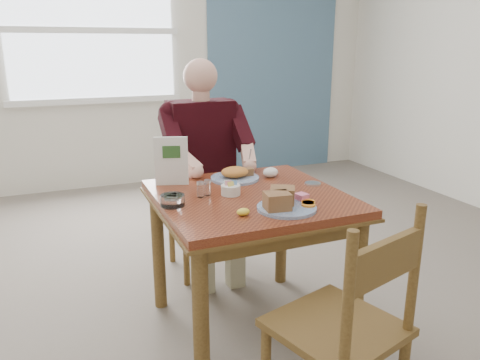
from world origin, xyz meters
name	(u,v)px	position (x,y,z in m)	size (l,w,h in m)	color
floor	(249,326)	(0.00, 0.00, 0.00)	(6.00, 6.00, 0.00)	#6E6359
wall_back	(133,51)	(0.00, 3.00, 1.40)	(5.50, 5.50, 0.00)	silver
accent_panel	(274,51)	(1.60, 2.98, 1.40)	(1.60, 0.02, 2.80)	#466883
lemon_wedge	(243,212)	(-0.15, -0.27, 0.77)	(0.06, 0.04, 0.03)	yellow
napkin	(271,172)	(0.23, 0.24, 0.78)	(0.09, 0.07, 0.06)	white
metal_dish	(313,184)	(0.37, 0.02, 0.76)	(0.08, 0.08, 0.01)	silver
window	(91,30)	(-0.40, 2.97, 1.60)	(1.72, 0.04, 1.42)	white
table	(250,215)	(0.00, 0.00, 0.64)	(0.92, 0.92, 0.75)	brown
chair_far	(201,199)	(0.00, 0.80, 0.48)	(0.42, 0.42, 0.95)	brown
chair_near	(346,330)	(0.02, -0.82, 0.48)	(0.52, 0.52, 0.95)	brown
diner	(205,153)	(0.00, 0.71, 0.81)	(0.53, 0.56, 1.39)	tan
near_plate	(284,202)	(0.05, -0.26, 0.78)	(0.33, 0.33, 0.09)	white
far_plate	(236,175)	(0.03, 0.27, 0.78)	(0.28, 0.28, 0.07)	white
caddy	(231,190)	(-0.09, 0.02, 0.78)	(0.12, 0.12, 0.07)	white
shakers	(204,188)	(-0.22, 0.05, 0.79)	(0.09, 0.06, 0.08)	white
creamer	(173,200)	(-0.40, -0.03, 0.78)	(0.14, 0.14, 0.05)	white
menu	(171,161)	(-0.32, 0.30, 0.88)	(0.17, 0.07, 0.26)	white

